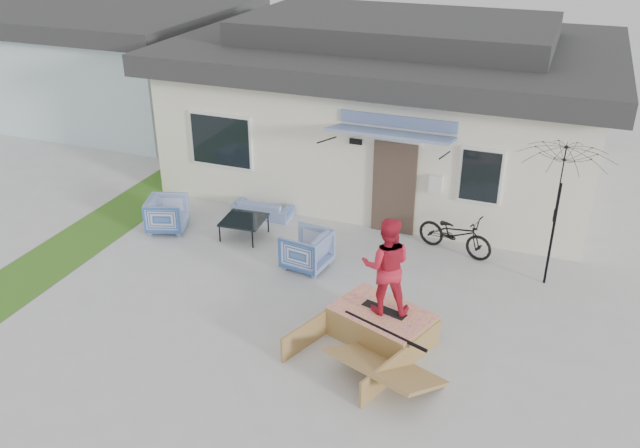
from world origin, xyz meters
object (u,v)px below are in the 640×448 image
(armchair_right, at_px, (307,248))
(patio_umbrella, at_px, (558,201))
(coffee_table, at_px, (244,228))
(armchair_left, at_px, (167,213))
(bicycle, at_px, (456,230))
(skater, at_px, (387,264))
(skate_ramp, at_px, (382,325))
(skateboard, at_px, (384,309))
(loveseat, at_px, (263,205))

(armchair_right, distance_m, patio_umbrella, 4.86)
(coffee_table, bearing_deg, armchair_left, -170.10)
(bicycle, distance_m, skater, 3.58)
(coffee_table, relative_size, skate_ramp, 0.41)
(armchair_left, bearing_deg, coffee_table, -98.22)
(armchair_left, distance_m, coffee_table, 1.78)
(armchair_right, bearing_deg, coffee_table, -104.54)
(skate_ramp, height_order, skateboard, skateboard)
(skater, bearing_deg, coffee_table, -47.14)
(loveseat, distance_m, patio_umbrella, 6.61)
(armchair_left, relative_size, patio_umbrella, 0.39)
(patio_umbrella, xyz_separation_m, skateboard, (-2.44, -2.82, -1.19))
(armchair_right, height_order, skateboard, armchair_right)
(armchair_left, height_order, bicycle, bicycle)
(coffee_table, distance_m, patio_umbrella, 6.51)
(patio_umbrella, bearing_deg, skateboard, -130.81)
(loveseat, xyz_separation_m, skater, (3.96, -3.57, 1.16))
(coffee_table, distance_m, bicycle, 4.54)
(coffee_table, bearing_deg, patio_umbrella, 3.26)
(coffee_table, xyz_separation_m, patio_umbrella, (6.32, 0.36, 1.53))
(skateboard, bearing_deg, patio_umbrella, 65.18)
(armchair_right, bearing_deg, skateboard, 58.22)
(armchair_left, xyz_separation_m, skate_ramp, (5.60, -2.21, -0.16))
(coffee_table, relative_size, bicycle, 0.53)
(armchair_right, distance_m, bicycle, 3.15)
(patio_umbrella, distance_m, skateboard, 3.92)
(loveseat, xyz_separation_m, bicycle, (4.51, -0.14, 0.26))
(skate_ramp, bearing_deg, armchair_left, 178.80)
(skate_ramp, bearing_deg, coffee_table, 167.24)
(loveseat, height_order, patio_umbrella, patio_umbrella)
(bicycle, bearing_deg, skate_ramp, -173.50)
(skate_ramp, distance_m, skateboard, 0.30)
(patio_umbrella, bearing_deg, armchair_left, -175.29)
(skater, bearing_deg, armchair_right, -54.23)
(coffee_table, xyz_separation_m, skate_ramp, (3.86, -2.51, 0.05))
(loveseat, relative_size, bicycle, 0.84)
(coffee_table, relative_size, skateboard, 1.11)
(skate_ramp, xyz_separation_m, skateboard, (0.02, 0.05, 0.29))
(skate_ramp, xyz_separation_m, skater, (0.02, 0.05, 1.16))
(skater, bearing_deg, loveseat, -56.74)
(loveseat, relative_size, skateboard, 1.75)
(bicycle, height_order, skate_ramp, bicycle)
(armchair_right, height_order, skater, skater)
(armchair_right, height_order, skate_ramp, armchair_right)
(patio_umbrella, relative_size, skateboard, 2.77)
(armchair_left, height_order, skate_ramp, armchair_left)
(loveseat, bearing_deg, skate_ramp, 136.45)
(armchair_right, distance_m, coffee_table, 1.93)
(patio_umbrella, bearing_deg, armchair_right, -166.57)
(patio_umbrella, xyz_separation_m, skater, (-2.44, -2.82, -0.32))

